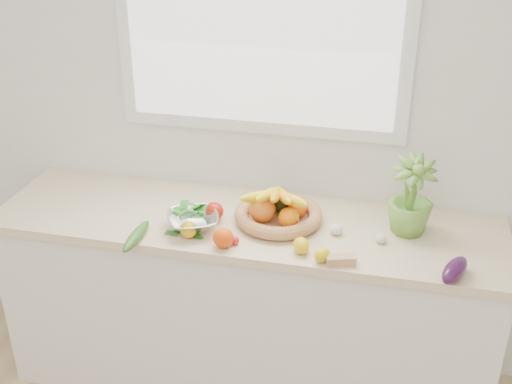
% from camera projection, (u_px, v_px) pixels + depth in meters
% --- Properties ---
extents(back_wall, '(4.50, 0.02, 2.70)m').
position_uv_depth(back_wall, '(261.00, 100.00, 2.87)').
color(back_wall, white).
rests_on(back_wall, ground).
extents(counter_cabinet, '(2.20, 0.58, 0.86)m').
position_uv_depth(counter_cabinet, '(247.00, 306.00, 3.03)').
color(counter_cabinet, silver).
rests_on(counter_cabinet, ground).
extents(countertop, '(2.24, 0.62, 0.04)m').
position_uv_depth(countertop, '(246.00, 223.00, 2.82)').
color(countertop, beige).
rests_on(countertop, counter_cabinet).
extents(window_frame, '(1.30, 0.03, 1.10)m').
position_uv_depth(window_frame, '(261.00, 9.00, 2.68)').
color(window_frame, white).
rests_on(window_frame, back_wall).
extents(window_pane, '(1.18, 0.01, 0.98)m').
position_uv_depth(window_pane, '(260.00, 10.00, 2.66)').
color(window_pane, white).
rests_on(window_pane, window_frame).
extents(orange_loose, '(0.09, 0.09, 0.08)m').
position_uv_depth(orange_loose, '(223.00, 238.00, 2.59)').
color(orange_loose, '#DF4607').
rests_on(orange_loose, countertop).
extents(lemon_a, '(0.10, 0.11, 0.07)m').
position_uv_depth(lemon_a, '(188.00, 230.00, 2.67)').
color(lemon_a, '#E3A90C').
rests_on(lemon_a, countertop).
extents(lemon_b, '(0.08, 0.09, 0.06)m').
position_uv_depth(lemon_b, '(322.00, 255.00, 2.50)').
color(lemon_b, '#D4B90B').
rests_on(lemon_b, countertop).
extents(lemon_c, '(0.09, 0.10, 0.06)m').
position_uv_depth(lemon_c, '(301.00, 246.00, 2.56)').
color(lemon_c, '#E9B60C').
rests_on(lemon_c, countertop).
extents(apple, '(0.08, 0.08, 0.08)m').
position_uv_depth(apple, '(214.00, 211.00, 2.79)').
color(apple, '#B41E0E').
rests_on(apple, countertop).
extents(ginger, '(0.12, 0.08, 0.04)m').
position_uv_depth(ginger, '(341.00, 260.00, 2.49)').
color(ginger, tan).
rests_on(ginger, countertop).
extents(garlic_a, '(0.06, 0.06, 0.04)m').
position_uv_depth(garlic_a, '(294.00, 220.00, 2.77)').
color(garlic_a, silver).
rests_on(garlic_a, countertop).
extents(garlic_b, '(0.06, 0.06, 0.05)m').
position_uv_depth(garlic_b, '(336.00, 229.00, 2.69)').
color(garlic_b, beige).
rests_on(garlic_b, countertop).
extents(garlic_c, '(0.05, 0.05, 0.04)m').
position_uv_depth(garlic_c, '(381.00, 239.00, 2.63)').
color(garlic_c, silver).
rests_on(garlic_c, countertop).
extents(eggplant, '(0.14, 0.20, 0.07)m').
position_uv_depth(eggplant, '(455.00, 270.00, 2.39)').
color(eggplant, '#310E34').
rests_on(eggplant, countertop).
extents(cucumber, '(0.05, 0.26, 0.05)m').
position_uv_depth(cucumber, '(136.00, 236.00, 2.64)').
color(cucumber, '#1F5218').
rests_on(cucumber, countertop).
extents(radish, '(0.04, 0.04, 0.03)m').
position_uv_depth(radish, '(235.00, 241.00, 2.62)').
color(radish, red).
rests_on(radish, countertop).
extents(potted_herb, '(0.23, 0.23, 0.34)m').
position_uv_depth(potted_herb, '(411.00, 196.00, 2.64)').
color(potted_herb, '#669A38').
rests_on(potted_herb, countertop).
extents(fruit_basket, '(0.41, 0.41, 0.19)m').
position_uv_depth(fruit_basket, '(278.00, 210.00, 2.77)').
color(fruit_basket, tan).
rests_on(fruit_basket, countertop).
extents(colander_with_spinach, '(0.29, 0.29, 0.12)m').
position_uv_depth(colander_with_spinach, '(193.00, 217.00, 2.71)').
color(colander_with_spinach, white).
rests_on(colander_with_spinach, countertop).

